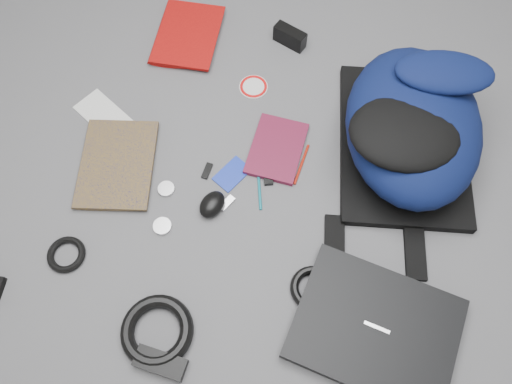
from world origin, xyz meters
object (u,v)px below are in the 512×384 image
(backpack, at_px, (413,125))
(comic_book, at_px, (81,163))
(laptop, at_px, (375,329))
(mouse, at_px, (212,204))
(power_brick, at_px, (160,363))
(textbook_red, at_px, (158,31))
(compact_camera, at_px, (290,37))
(dvd_case, at_px, (277,149))

(backpack, relative_size, comic_book, 1.99)
(laptop, height_order, comic_book, laptop)
(backpack, height_order, mouse, backpack)
(backpack, bearing_deg, comic_book, -172.05)
(backpack, xyz_separation_m, comic_book, (-0.82, -0.36, -0.10))
(mouse, xyz_separation_m, power_brick, (0.03, -0.41, -0.01))
(textbook_red, distance_m, compact_camera, 0.42)
(power_brick, bearing_deg, mouse, 92.72)
(textbook_red, bearing_deg, comic_book, -100.44)
(laptop, distance_m, textbook_red, 1.09)
(textbook_red, xyz_separation_m, power_brick, (0.42, -0.91, 0.00))
(textbook_red, distance_m, mouse, 0.63)
(compact_camera, height_order, power_brick, compact_camera)
(dvd_case, relative_size, mouse, 2.41)
(textbook_red, bearing_deg, power_brick, -75.10)
(dvd_case, xyz_separation_m, power_brick, (-0.07, -0.63, 0.01))
(comic_book, distance_m, dvd_case, 0.54)
(dvd_case, bearing_deg, backpack, 17.66)
(laptop, xyz_separation_m, power_brick, (-0.45, -0.24, -0.00))
(textbook_red, height_order, power_brick, power_brick)
(compact_camera, height_order, mouse, compact_camera)
(backpack, height_order, compact_camera, backpack)
(dvd_case, bearing_deg, comic_book, -159.07)
(comic_book, distance_m, mouse, 0.39)
(comic_book, height_order, power_brick, power_brick)
(textbook_red, xyz_separation_m, compact_camera, (0.40, 0.11, 0.01))
(textbook_red, xyz_separation_m, comic_book, (-0.01, -0.50, -0.00))
(compact_camera, bearing_deg, laptop, -43.72)
(comic_book, relative_size, power_brick, 2.30)
(textbook_red, bearing_deg, mouse, -62.25)
(comic_book, bearing_deg, compact_camera, 38.37)
(backpack, distance_m, laptop, 0.53)
(backpack, relative_size, power_brick, 4.56)
(comic_book, height_order, mouse, mouse)
(comic_book, xyz_separation_m, dvd_case, (0.49, 0.23, -0.00))
(laptop, distance_m, dvd_case, 0.54)
(power_brick, bearing_deg, compact_camera, 88.82)
(backpack, distance_m, compact_camera, 0.49)
(backpack, distance_m, textbook_red, 0.83)
(comic_book, bearing_deg, power_brick, -61.56)
(textbook_red, distance_m, power_brick, 1.00)
(comic_book, relative_size, mouse, 3.35)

